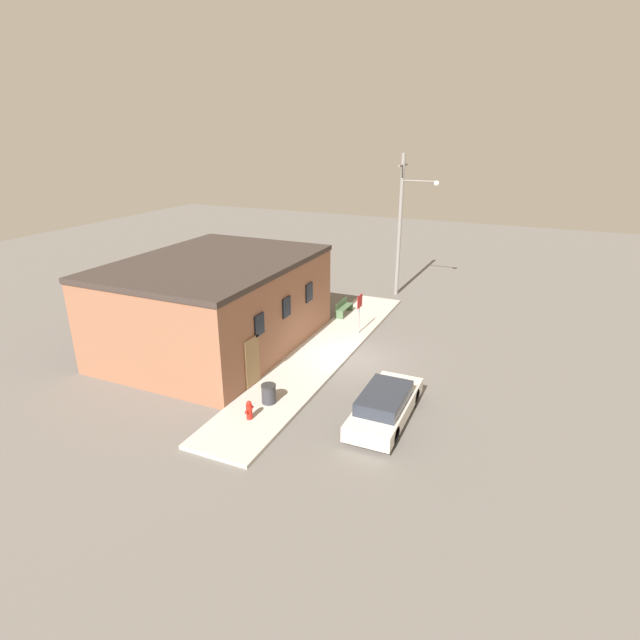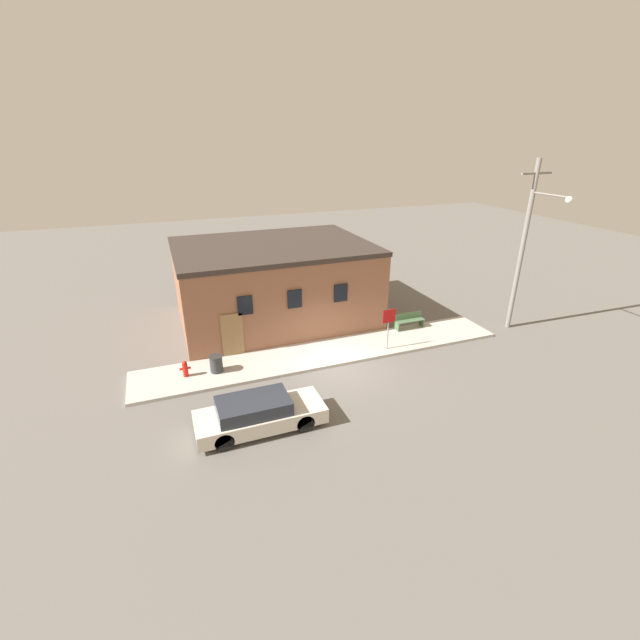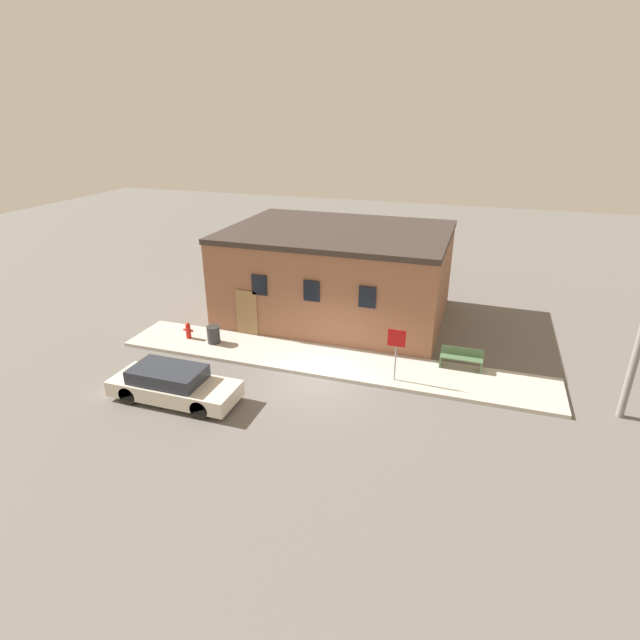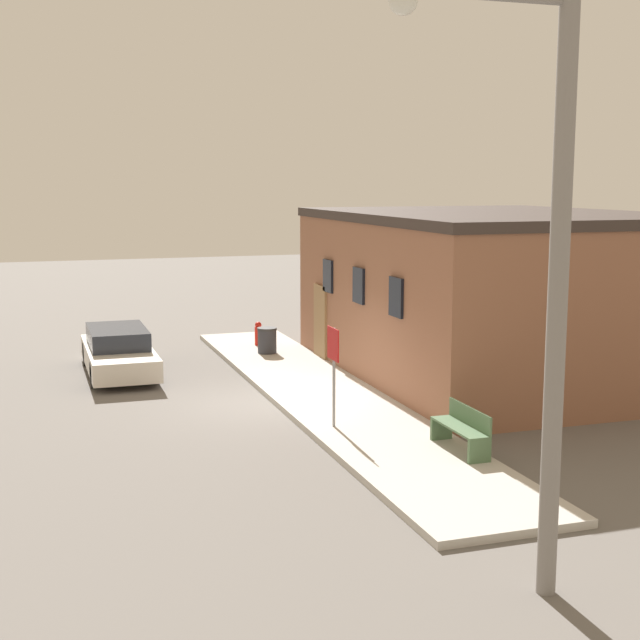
{
  "view_description": "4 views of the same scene",
  "coord_description": "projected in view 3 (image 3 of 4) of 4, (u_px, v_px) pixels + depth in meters",
  "views": [
    {
      "loc": [
        -19.7,
        -7.32,
        9.86
      ],
      "look_at": [
        -0.34,
        1.32,
        1.84
      ],
      "focal_mm": 28.0,
      "sensor_mm": 36.0,
      "label": 1
    },
    {
      "loc": [
        -6.76,
        -15.55,
        9.67
      ],
      "look_at": [
        -0.34,
        1.32,
        1.84
      ],
      "focal_mm": 24.0,
      "sensor_mm": 36.0,
      "label": 2
    },
    {
      "loc": [
        5.36,
        -15.85,
        9.49
      ],
      "look_at": [
        -0.34,
        1.32,
        1.84
      ],
      "focal_mm": 28.0,
      "sensor_mm": 36.0,
      "label": 3
    },
    {
      "loc": [
        19.56,
        -5.27,
        5.13
      ],
      "look_at": [
        -0.34,
        1.32,
        1.84
      ],
      "focal_mm": 50.0,
      "sensor_mm": 36.0,
      "label": 4
    }
  ],
  "objects": [
    {
      "name": "ground_plane",
      "position": [
        318.0,
        378.0,
        19.11
      ],
      "size": [
        80.0,
        80.0,
        0.0
      ],
      "primitive_type": "plane",
      "color": "#66605B"
    },
    {
      "name": "brick_building",
      "position": [
        337.0,
        273.0,
        24.19
      ],
      "size": [
        10.29,
        7.67,
        4.32
      ],
      "color": "#8E5B42",
      "rests_on": "ground"
    },
    {
      "name": "bench",
      "position": [
        461.0,
        358.0,
        19.41
      ],
      "size": [
        1.62,
        0.44,
        0.82
      ],
      "color": "#4C6B47",
      "rests_on": "sidewalk"
    },
    {
      "name": "trash_bin",
      "position": [
        214.0,
        335.0,
        21.55
      ],
      "size": [
        0.57,
        0.57,
        0.75
      ],
      "color": "#333338",
      "rests_on": "sidewalk"
    },
    {
      "name": "sidewalk",
      "position": [
        328.0,
        361.0,
        20.23
      ],
      "size": [
        17.76,
        2.63,
        0.14
      ],
      "color": "#BCB7AD",
      "rests_on": "ground"
    },
    {
      "name": "parked_car",
      "position": [
        173.0,
        384.0,
        17.47
      ],
      "size": [
        4.57,
        1.69,
        1.22
      ],
      "color": "black",
      "rests_on": "ground"
    },
    {
      "name": "fire_hydrant",
      "position": [
        188.0,
        330.0,
        21.99
      ],
      "size": [
        0.47,
        0.22,
        0.73
      ],
      "color": "red",
      "rests_on": "sidewalk"
    },
    {
      "name": "stop_sign",
      "position": [
        396.0,
        345.0,
        18.15
      ],
      "size": [
        0.66,
        0.06,
        2.05
      ],
      "color": "gray",
      "rests_on": "sidewalk"
    }
  ]
}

